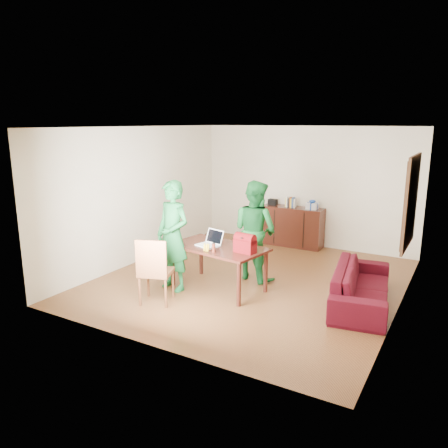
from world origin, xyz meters
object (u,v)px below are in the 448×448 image
Objects in this scene: laptop at (208,243)px; person_far at (255,230)px; person_near at (173,236)px; sofa at (361,286)px; chair at (156,284)px; red_bag at (245,245)px; table at (218,251)px; bottle at (214,247)px.

person_far is at bearing 75.55° from laptop.
person_near reaches higher than sofa.
person_near reaches higher than chair.
red_bag is at bearing 19.15° from chair.
sofa is at bearing 29.03° from person_near.
person_far is 0.89m from red_bag.
person_far is 4.25× the size of laptop.
table is 4.08× the size of laptop.
person_far is 2.06m from sofa.
sofa is (2.15, 0.89, -0.54)m from bottle.
laptop is at bearing 46.81° from chair.
person_near is at bearing 66.17° from person_far.
person_far is (0.86, 1.76, 0.59)m from chair.
bottle is (0.27, -0.26, 0.04)m from laptop.
person_far is at bearing 76.90° from table.
sofa is (2.81, 1.55, -0.01)m from chair.
person_near is 3.13m from sofa.
laptop is at bearing 77.15° from person_far.
red_bag is (1.21, 0.29, -0.06)m from person_near.
laptop reaches higher than table.
table is at bearing 84.07° from person_far.
table is 1.62× the size of chair.
person_near is 4.41× the size of laptop.
person_far is 0.88× the size of sofa.
table is 10.46× the size of bottle.
table is 0.60m from red_bag.
chair is 0.88m from person_near.
red_bag is (0.71, -0.01, 0.08)m from laptop.
bottle is at bearing 96.11° from person_far.
bottle is (0.77, 0.04, -0.10)m from person_near.
laptop is at bearing -173.55° from red_bag.
person_far reaches higher than bottle.
sofa is at bearing 27.88° from red_bag.
table is 0.96× the size of person_far.
table is 0.84× the size of sofa.
person_near is at bearing -133.97° from laptop.
chair reaches higher than table.
chair is at bearing -68.68° from person_near.
bottle is (0.66, 0.66, 0.52)m from chair.
table is at bearing 41.49° from person_near.
person_far reaches higher than laptop.
sofa is at bearing -169.88° from person_far.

